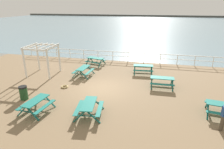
% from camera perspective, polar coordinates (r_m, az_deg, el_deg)
% --- Properties ---
extents(ground_plane, '(30.00, 24.00, 0.20)m').
position_cam_1_polar(ground_plane, '(14.94, -3.03, -4.41)').
color(ground_plane, '#846B4C').
extents(sea_band, '(142.00, 90.00, 0.01)m').
position_cam_1_polar(sea_band, '(66.18, 9.95, 14.61)').
color(sea_band, gray).
rests_on(sea_band, ground).
extents(distant_shoreline, '(142.00, 6.00, 1.80)m').
position_cam_1_polar(distant_shoreline, '(109.02, 11.44, 16.61)').
color(distant_shoreline, '#4C4C47').
rests_on(distant_shoreline, ground).
extents(seaward_railing, '(23.07, 0.07, 1.08)m').
position_cam_1_polar(seaward_railing, '(21.80, 2.52, 5.92)').
color(seaward_railing, white).
rests_on(seaward_railing, ground).
extents(picnic_table_near_left, '(1.63, 1.88, 0.80)m').
position_cam_1_polar(picnic_table_near_left, '(17.46, -8.53, 1.51)').
color(picnic_table_near_left, '#1E7A70').
rests_on(picnic_table_near_left, ground).
extents(picnic_table_near_right, '(1.82, 1.57, 0.80)m').
position_cam_1_polar(picnic_table_near_right, '(15.40, 14.71, -1.54)').
color(picnic_table_near_right, '#1E7A70').
rests_on(picnic_table_near_right, ground).
extents(picnic_table_mid_centre, '(1.71, 1.95, 0.80)m').
position_cam_1_polar(picnic_table_mid_centre, '(12.39, -21.72, -7.86)').
color(picnic_table_mid_centre, '#1E7A70').
rests_on(picnic_table_mid_centre, ground).
extents(picnic_table_far_left, '(1.76, 2.00, 0.80)m').
position_cam_1_polar(picnic_table_far_left, '(11.28, -6.86, -9.33)').
color(picnic_table_far_left, '#1E7A70').
rests_on(picnic_table_far_left, ground).
extents(picnic_table_far_right, '(2.10, 1.88, 0.80)m').
position_cam_1_polar(picnic_table_far_right, '(20.49, -4.94, 4.47)').
color(picnic_table_far_right, '#1E7A70').
rests_on(picnic_table_far_right, ground).
extents(picnic_table_seaward, '(1.92, 1.68, 0.80)m').
position_cam_1_polar(picnic_table_seaward, '(18.13, 9.29, 2.17)').
color(picnic_table_seaward, '#1E7A70').
rests_on(picnic_table_seaward, ground).
extents(picnic_table_corner, '(1.99, 1.76, 0.80)m').
position_cam_1_polar(picnic_table_corner, '(12.81, 30.18, -8.35)').
color(picnic_table_corner, '#1E7A70').
rests_on(picnic_table_corner, ground).
extents(visitor, '(0.39, 0.43, 1.66)m').
position_cam_1_polar(visitor, '(11.27, 30.48, -10.14)').
color(visitor, '#4C4233').
rests_on(visitor, ground).
extents(lattice_pergola, '(2.55, 2.67, 2.70)m').
position_cam_1_polar(lattice_pergola, '(18.35, -20.23, 5.98)').
color(lattice_pergola, white).
rests_on(lattice_pergola, ground).
extents(litter_bin, '(0.55, 0.55, 0.95)m').
position_cam_1_polar(litter_bin, '(14.33, -24.88, -4.96)').
color(litter_bin, '#1E4723').
rests_on(litter_bin, ground).
extents(rope_coil, '(0.55, 0.55, 0.11)m').
position_cam_1_polar(rope_coil, '(15.45, -13.93, -3.53)').
color(rope_coil, tan).
rests_on(rope_coil, ground).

